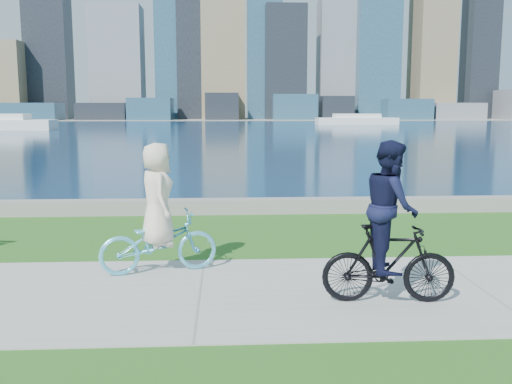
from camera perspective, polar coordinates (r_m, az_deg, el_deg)
ground at (r=8.09m, az=-5.66°, el=-10.15°), size 320.00×320.00×0.00m
concrete_path at (r=8.09m, az=-5.66°, el=-10.08°), size 80.00×3.50×0.02m
seawall at (r=14.08m, az=-4.61°, el=-1.45°), size 90.00×0.50×0.35m
bay_water at (r=79.71m, az=-3.47°, el=6.48°), size 320.00×131.00×0.01m
far_shore at (r=137.69m, az=-3.36°, el=7.28°), size 320.00×30.00×0.12m
city_skyline at (r=138.70m, az=-4.83°, el=16.59°), size 171.17×22.90×76.00m
ferry_far at (r=94.55m, az=10.02°, el=7.10°), size 12.99×3.71×1.76m
cyclist_woman at (r=8.99m, az=-9.77°, el=-3.26°), size 1.08×1.93×2.03m
cyclist_man at (r=7.65m, az=13.22°, el=-4.24°), size 0.71×1.78×2.15m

